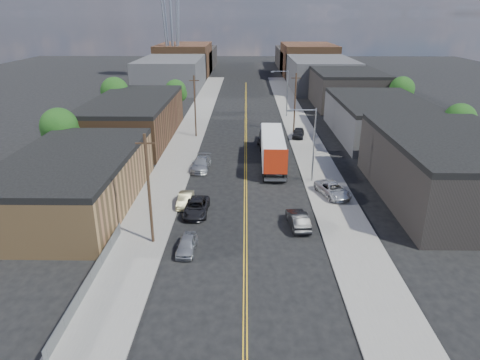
{
  "coord_description": "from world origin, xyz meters",
  "views": [
    {
      "loc": [
        -0.03,
        -23.28,
        19.0
      ],
      "look_at": [
        -0.6,
        19.07,
        2.5
      ],
      "focal_mm": 32.0,
      "sensor_mm": 36.0,
      "label": 1
    }
  ],
  "objects_px": {
    "car_left_b": "(185,200)",
    "car_left_c": "(196,207)",
    "car_right_lot_c": "(298,133)",
    "car_right_lot_a": "(333,190)",
    "car_right_oncoming": "(298,219)",
    "car_left_d": "(201,164)",
    "car_left_a": "(187,245)",
    "semi_truck": "(272,145)",
    "car_ahead_truck": "(267,137)"
  },
  "relations": [
    {
      "from": "car_left_a",
      "to": "car_left_d",
      "type": "relative_size",
      "value": 0.72
    },
    {
      "from": "semi_truck",
      "to": "car_left_a",
      "type": "relative_size",
      "value": 4.29
    },
    {
      "from": "car_left_c",
      "to": "car_ahead_truck",
      "type": "relative_size",
      "value": 0.87
    },
    {
      "from": "semi_truck",
      "to": "car_left_d",
      "type": "relative_size",
      "value": 3.08
    },
    {
      "from": "car_ahead_truck",
      "to": "car_right_lot_c",
      "type": "bearing_deg",
      "value": 32.21
    },
    {
      "from": "car_left_b",
      "to": "car_left_c",
      "type": "relative_size",
      "value": 0.77
    },
    {
      "from": "semi_truck",
      "to": "car_left_a",
      "type": "xyz_separation_m",
      "value": [
        -8.52,
        -23.76,
        -1.81
      ]
    },
    {
      "from": "car_right_oncoming",
      "to": "car_right_lot_a",
      "type": "distance_m",
      "value": 8.56
    },
    {
      "from": "car_left_c",
      "to": "car_left_b",
      "type": "bearing_deg",
      "value": 126.14
    },
    {
      "from": "car_left_d",
      "to": "semi_truck",
      "type": "bearing_deg",
      "value": 22.9
    },
    {
      "from": "car_left_c",
      "to": "car_left_d",
      "type": "relative_size",
      "value": 0.95
    },
    {
      "from": "car_left_d",
      "to": "car_ahead_truck",
      "type": "bearing_deg",
      "value": 58.89
    },
    {
      "from": "car_left_c",
      "to": "car_right_lot_a",
      "type": "xyz_separation_m",
      "value": [
        14.64,
        4.45,
        0.16
      ]
    },
    {
      "from": "car_left_d",
      "to": "car_right_lot_a",
      "type": "bearing_deg",
      "value": -25.08
    },
    {
      "from": "car_left_c",
      "to": "car_right_lot_c",
      "type": "height_order",
      "value": "car_right_lot_c"
    },
    {
      "from": "car_right_lot_a",
      "to": "car_left_d",
      "type": "bearing_deg",
      "value": 132.21
    },
    {
      "from": "car_left_d",
      "to": "car_right_oncoming",
      "type": "xyz_separation_m",
      "value": [
        10.8,
        -15.97,
        -0.02
      ]
    },
    {
      "from": "car_right_oncoming",
      "to": "car_right_lot_a",
      "type": "xyz_separation_m",
      "value": [
        4.64,
        7.19,
        0.11
      ]
    },
    {
      "from": "car_left_b",
      "to": "car_right_oncoming",
      "type": "height_order",
      "value": "car_right_oncoming"
    },
    {
      "from": "car_left_c",
      "to": "car_ahead_truck",
      "type": "distance_m",
      "value": 27.31
    },
    {
      "from": "car_left_a",
      "to": "car_right_lot_c",
      "type": "bearing_deg",
      "value": 71.41
    },
    {
      "from": "car_left_d",
      "to": "car_left_c",
      "type": "bearing_deg",
      "value": -82.0
    },
    {
      "from": "car_ahead_truck",
      "to": "semi_truck",
      "type": "bearing_deg",
      "value": -82.71
    },
    {
      "from": "car_left_b",
      "to": "car_right_oncoming",
      "type": "distance_m",
      "value": 12.35
    },
    {
      "from": "car_left_a",
      "to": "car_left_b",
      "type": "bearing_deg",
      "value": 100.51
    },
    {
      "from": "car_left_b",
      "to": "car_ahead_truck",
      "type": "distance_m",
      "value": 25.91
    },
    {
      "from": "car_left_c",
      "to": "car_right_lot_c",
      "type": "xyz_separation_m",
      "value": [
        13.57,
        28.54,
        0.19
      ]
    },
    {
      "from": "semi_truck",
      "to": "car_right_lot_c",
      "type": "height_order",
      "value": "semi_truck"
    },
    {
      "from": "semi_truck",
      "to": "car_right_oncoming",
      "type": "bearing_deg",
      "value": -84.45
    },
    {
      "from": "car_left_a",
      "to": "car_left_b",
      "type": "height_order",
      "value": "car_left_a"
    },
    {
      "from": "car_left_b",
      "to": "car_right_lot_a",
      "type": "xyz_separation_m",
      "value": [
        16.04,
        2.45,
        0.22
      ]
    },
    {
      "from": "car_left_b",
      "to": "car_right_lot_a",
      "type": "relative_size",
      "value": 0.76
    },
    {
      "from": "car_right_oncoming",
      "to": "car_right_lot_c",
      "type": "distance_m",
      "value": 31.48
    },
    {
      "from": "car_right_lot_a",
      "to": "car_left_c",
      "type": "bearing_deg",
      "value": 178.72
    },
    {
      "from": "car_left_c",
      "to": "car_ahead_truck",
      "type": "bearing_deg",
      "value": 73.34
    },
    {
      "from": "car_left_d",
      "to": "car_right_oncoming",
      "type": "distance_m",
      "value": 19.28
    },
    {
      "from": "car_right_oncoming",
      "to": "car_right_lot_c",
      "type": "bearing_deg",
      "value": -102.23
    },
    {
      "from": "car_left_d",
      "to": "car_right_lot_c",
      "type": "height_order",
      "value": "car_right_lot_c"
    },
    {
      "from": "car_left_d",
      "to": "car_ahead_truck",
      "type": "height_order",
      "value": "car_ahead_truck"
    },
    {
      "from": "car_right_oncoming",
      "to": "car_left_c",
      "type": "bearing_deg",
      "value": -21.06
    },
    {
      "from": "semi_truck",
      "to": "car_left_b",
      "type": "height_order",
      "value": "semi_truck"
    },
    {
      "from": "car_right_oncoming",
      "to": "car_right_lot_c",
      "type": "height_order",
      "value": "car_right_lot_c"
    },
    {
      "from": "car_left_a",
      "to": "car_left_b",
      "type": "xyz_separation_m",
      "value": [
        -1.4,
        9.44,
        -0.0
      ]
    },
    {
      "from": "car_left_d",
      "to": "car_ahead_truck",
      "type": "xyz_separation_m",
      "value": [
        9.15,
        12.77,
        0.04
      ]
    },
    {
      "from": "semi_truck",
      "to": "car_right_lot_a",
      "type": "relative_size",
      "value": 3.16
    },
    {
      "from": "car_left_b",
      "to": "car_right_lot_a",
      "type": "distance_m",
      "value": 16.23
    },
    {
      "from": "car_left_a",
      "to": "car_left_b",
      "type": "relative_size",
      "value": 0.97
    },
    {
      "from": "car_left_d",
      "to": "car_right_lot_c",
      "type": "xyz_separation_m",
      "value": [
        14.37,
        15.31,
        0.12
      ]
    },
    {
      "from": "car_left_a",
      "to": "car_ahead_truck",
      "type": "distance_m",
      "value": 34.46
    },
    {
      "from": "car_left_a",
      "to": "car_left_c",
      "type": "xyz_separation_m",
      "value": [
        0.0,
        7.44,
        0.06
      ]
    }
  ]
}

